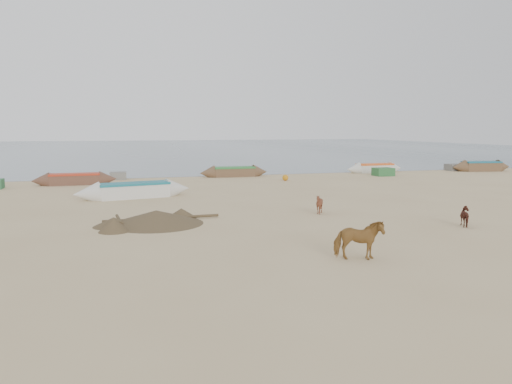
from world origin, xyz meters
TOP-DOWN VIEW (x-y plane):
  - ground at (0.00, 0.00)m, footprint 140.00×140.00m
  - sea at (0.00, 82.00)m, footprint 160.00×160.00m
  - cow_adult at (0.69, -4.36)m, footprint 1.55×1.09m
  - calf_front at (2.74, 3.23)m, footprint 0.98×0.92m
  - calf_right at (7.17, -1.04)m, footprint 0.67×0.78m
  - near_canoe at (-5.02, 10.92)m, footprint 6.56×2.51m
  - debris_pile at (-4.51, 2.91)m, footprint 4.36×4.36m
  - waterline_canoes at (-2.71, 19.97)m, footprint 58.08×4.05m
  - beach_clutter at (4.83, 19.46)m, footprint 47.97×5.11m

SIDE VIEW (x-z plane):
  - ground at x=0.00m, z-range 0.00..0.00m
  - sea at x=0.00m, z-range 0.01..0.01m
  - debris_pile at x=-4.51m, z-range 0.00..0.55m
  - beach_clutter at x=4.83m, z-range -0.02..0.62m
  - calf_right at x=7.17m, z-range 0.00..0.78m
  - waterline_canoes at x=-2.71m, z-range -0.03..0.86m
  - near_canoe at x=-5.02m, z-range 0.00..0.85m
  - calf_front at x=2.74m, z-range 0.00..0.89m
  - cow_adult at x=0.69m, z-range 0.00..1.20m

